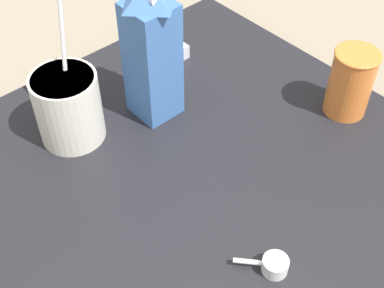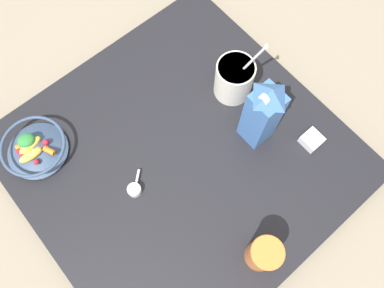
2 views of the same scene
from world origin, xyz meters
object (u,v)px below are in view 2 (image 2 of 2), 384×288
(drinking_cup, at_px, (263,254))
(spice_jar, at_px, (312,140))
(yogurt_tub, at_px, (234,78))
(milk_carton, at_px, (262,114))
(fruit_bowl, at_px, (34,148))

(drinking_cup, xyz_separation_m, spice_jar, (-0.15, 0.37, -0.06))
(yogurt_tub, xyz_separation_m, drinking_cup, (0.44, -0.30, -0.00))
(drinking_cup, height_order, spice_jar, drinking_cup)
(yogurt_tub, bearing_deg, spice_jar, 11.99)
(yogurt_tub, xyz_separation_m, spice_jar, (0.30, 0.06, -0.06))
(milk_carton, relative_size, drinking_cup, 2.07)
(milk_carton, bearing_deg, spice_jar, 39.51)
(yogurt_tub, distance_m, spice_jar, 0.31)
(milk_carton, distance_m, yogurt_tub, 0.18)
(yogurt_tub, height_order, drinking_cup, yogurt_tub)
(spice_jar, bearing_deg, drinking_cup, -68.36)
(milk_carton, xyz_separation_m, yogurt_tub, (-0.16, 0.05, -0.07))
(fruit_bowl, relative_size, spice_jar, 3.38)
(fruit_bowl, distance_m, yogurt_tub, 0.65)
(yogurt_tub, bearing_deg, fruit_bowl, -110.80)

